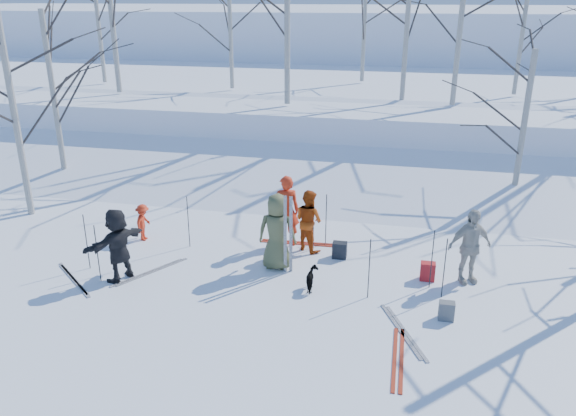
% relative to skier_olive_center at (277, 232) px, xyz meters
% --- Properties ---
extents(ground, '(120.00, 120.00, 0.00)m').
position_rel_skier_olive_center_xyz_m(ground, '(0.14, -0.98, -0.90)').
color(ground, white).
rests_on(ground, ground).
extents(snow_ramp, '(70.00, 9.49, 4.12)m').
position_rel_skier_olive_center_xyz_m(snow_ramp, '(0.14, 6.02, -0.75)').
color(snow_ramp, white).
rests_on(snow_ramp, ground).
extents(snow_plateau, '(70.00, 18.00, 2.20)m').
position_rel_skier_olive_center_xyz_m(snow_plateau, '(0.14, 16.02, 0.10)').
color(snow_plateau, white).
rests_on(snow_plateau, ground).
extents(far_hill, '(90.00, 30.00, 6.00)m').
position_rel_skier_olive_center_xyz_m(far_hill, '(0.14, 37.02, 1.10)').
color(far_hill, white).
rests_on(far_hill, ground).
extents(skier_olive_center, '(0.91, 0.63, 1.80)m').
position_rel_skier_olive_center_xyz_m(skier_olive_center, '(0.00, 0.00, 0.00)').
color(skier_olive_center, '#505533').
rests_on(skier_olive_center, ground).
extents(skier_red_north, '(0.76, 0.60, 1.84)m').
position_rel_skier_olive_center_xyz_m(skier_red_north, '(-0.08, 1.30, 0.02)').
color(skier_red_north, red).
rests_on(skier_red_north, ground).
extents(skier_redor_behind, '(0.96, 0.91, 1.56)m').
position_rel_skier_olive_center_xyz_m(skier_redor_behind, '(0.53, 1.14, -0.12)').
color(skier_redor_behind, '#B03F0D').
rests_on(skier_redor_behind, ground).
extents(skier_red_seated, '(0.38, 0.64, 0.97)m').
position_rel_skier_olive_center_xyz_m(skier_red_seated, '(-3.73, 0.81, -0.42)').
color(skier_red_seated, red).
rests_on(skier_red_seated, ground).
extents(skier_cream_east, '(1.08, 0.79, 1.70)m').
position_rel_skier_olive_center_xyz_m(skier_cream_east, '(4.24, 0.23, -0.05)').
color(skier_cream_east, beige).
rests_on(skier_cream_east, ground).
extents(skier_grey_west, '(1.07, 1.61, 1.67)m').
position_rel_skier_olive_center_xyz_m(skier_grey_west, '(-3.28, -1.29, -0.07)').
color(skier_grey_west, black).
rests_on(skier_grey_west, ground).
extents(dog, '(0.36, 0.62, 0.49)m').
position_rel_skier_olive_center_xyz_m(dog, '(0.98, -0.87, -0.66)').
color(dog, black).
rests_on(dog, ground).
extents(upright_ski_left, '(0.10, 0.17, 1.90)m').
position_rel_skier_olive_center_xyz_m(upright_ski_left, '(0.25, -0.23, 0.05)').
color(upright_ski_left, silver).
rests_on(upright_ski_left, ground).
extents(upright_ski_right, '(0.12, 0.23, 1.89)m').
position_rel_skier_olive_center_xyz_m(upright_ski_right, '(0.37, -0.22, 0.05)').
color(upright_ski_right, silver).
rests_on(upright_ski_right, ground).
extents(ski_pair_a, '(0.23, 1.90, 0.02)m').
position_rel_skier_olive_center_xyz_m(ski_pair_a, '(2.88, -2.98, -0.89)').
color(ski_pair_a, '#A12C17').
rests_on(ski_pair_a, ground).
extents(ski_pair_b, '(2.07, 2.10, 0.02)m').
position_rel_skier_olive_center_xyz_m(ski_pair_b, '(-4.30, -1.58, -0.89)').
color(ski_pair_b, silver).
rests_on(ski_pair_b, ground).
extents(ski_pair_c, '(0.39, 1.92, 0.02)m').
position_rel_skier_olive_center_xyz_m(ski_pair_c, '(0.21, 1.43, -0.89)').
color(ski_pair_c, '#A12C17').
rests_on(ski_pair_c, ground).
extents(ski_pair_d, '(1.89, 2.08, 0.02)m').
position_rel_skier_olive_center_xyz_m(ski_pair_d, '(-2.79, -0.88, -0.89)').
color(ski_pair_d, silver).
rests_on(ski_pair_d, ground).
extents(ski_pair_e, '(1.62, 2.05, 0.02)m').
position_rel_skier_olive_center_xyz_m(ski_pair_e, '(2.95, -2.10, -0.89)').
color(ski_pair_e, silver).
rests_on(ski_pair_e, ground).
extents(ski_pole_a, '(0.02, 0.02, 1.34)m').
position_rel_skier_olive_center_xyz_m(ski_pole_a, '(-2.43, 0.66, -0.23)').
color(ski_pole_a, black).
rests_on(ski_pole_a, ground).
extents(ski_pole_b, '(0.02, 0.02, 1.34)m').
position_rel_skier_olive_center_xyz_m(ski_pole_b, '(-3.67, -1.49, -0.23)').
color(ski_pole_b, black).
rests_on(ski_pole_b, ground).
extents(ski_pole_c, '(0.02, 0.02, 1.34)m').
position_rel_skier_olive_center_xyz_m(ski_pole_c, '(0.65, 1.15, -0.23)').
color(ski_pole_c, black).
rests_on(ski_pole_c, ground).
extents(ski_pole_d, '(0.02, 0.02, 1.34)m').
position_rel_skier_olive_center_xyz_m(ski_pole_d, '(3.45, -0.22, -0.23)').
color(ski_pole_d, black).
rests_on(ski_pole_d, ground).
extents(ski_pole_e, '(0.02, 0.02, 1.34)m').
position_rel_skier_olive_center_xyz_m(ski_pole_e, '(2.18, -0.95, -0.23)').
color(ski_pole_e, black).
rests_on(ski_pole_e, ground).
extents(ski_pole_f, '(0.02, 0.02, 1.34)m').
position_rel_skier_olive_center_xyz_m(ski_pole_f, '(-4.25, -0.98, -0.23)').
color(ski_pole_f, black).
rests_on(ski_pole_f, ground).
extents(ski_pole_g, '(0.02, 0.02, 1.34)m').
position_rel_skier_olive_center_xyz_m(ski_pole_g, '(0.90, 1.55, -0.23)').
color(ski_pole_g, black).
rests_on(ski_pole_g, ground).
extents(ski_pole_h, '(0.02, 0.02, 1.34)m').
position_rel_skier_olive_center_xyz_m(ski_pole_h, '(-3.55, -0.97, -0.23)').
color(ski_pole_h, black).
rests_on(ski_pole_h, ground).
extents(ski_pole_i, '(0.02, 0.02, 1.34)m').
position_rel_skier_olive_center_xyz_m(ski_pole_i, '(3.70, -0.59, -0.23)').
color(ski_pole_i, black).
rests_on(ski_pole_i, ground).
extents(backpack_red, '(0.32, 0.22, 0.42)m').
position_rel_skier_olive_center_xyz_m(backpack_red, '(3.41, 0.12, -0.69)').
color(backpack_red, '#B41B1E').
rests_on(backpack_red, ground).
extents(backpack_grey, '(0.30, 0.20, 0.38)m').
position_rel_skier_olive_center_xyz_m(backpack_grey, '(3.75, -1.48, -0.71)').
color(backpack_grey, '#505457').
rests_on(backpack_grey, ground).
extents(backpack_dark, '(0.34, 0.24, 0.40)m').
position_rel_skier_olive_center_xyz_m(backpack_dark, '(1.35, 0.82, -0.70)').
color(backpack_dark, black).
rests_on(backpack_dark, ground).
extents(birch_plateau_b, '(4.28, 4.28, 5.25)m').
position_rel_skier_olive_center_xyz_m(birch_plateau_b, '(-11.10, 12.37, 3.93)').
color(birch_plateau_b, silver).
rests_on(birch_plateau_b, snow_plateau).
extents(birch_plateau_c, '(3.62, 3.62, 4.31)m').
position_rel_skier_olive_center_xyz_m(birch_plateau_c, '(-4.81, 11.88, 3.46)').
color(birch_plateau_c, silver).
rests_on(birch_plateau_c, snow_plateau).
extents(birch_plateau_e, '(5.20, 5.20, 6.57)m').
position_rel_skier_olive_center_xyz_m(birch_plateau_e, '(-1.71, 8.81, 4.59)').
color(birch_plateau_e, silver).
rests_on(birch_plateau_e, snow_plateau).
extents(birch_plateau_f, '(3.65, 3.65, 4.35)m').
position_rel_skier_olive_center_xyz_m(birch_plateau_f, '(6.78, 12.79, 3.48)').
color(birch_plateau_f, silver).
rests_on(birch_plateau_f, snow_plateau).
extents(birch_plateau_g, '(4.64, 4.64, 5.77)m').
position_rel_skier_olive_center_xyz_m(birch_plateau_g, '(2.40, 10.49, 4.18)').
color(birch_plateau_g, silver).
rests_on(birch_plateau_g, snow_plateau).
extents(birch_plateau_h, '(4.82, 4.82, 6.03)m').
position_rel_skier_olive_center_xyz_m(birch_plateau_h, '(4.23, 9.86, 4.31)').
color(birch_plateau_h, silver).
rests_on(birch_plateau_h, snow_plateau).
extents(birch_plateau_j, '(4.16, 4.16, 5.08)m').
position_rel_skier_olive_center_xyz_m(birch_plateau_j, '(0.44, 15.20, 3.84)').
color(birch_plateau_j, silver).
rests_on(birch_plateau_j, snow_plateau).
extents(birch_edge_a, '(4.55, 4.55, 5.65)m').
position_rel_skier_olive_center_xyz_m(birch_edge_a, '(-7.78, 1.81, 1.92)').
color(birch_edge_a, silver).
rests_on(birch_edge_a, ground).
extents(birch_edge_d, '(4.50, 4.50, 5.57)m').
position_rel_skier_olive_center_xyz_m(birch_edge_d, '(-8.51, 4.70, 1.88)').
color(birch_edge_d, silver).
rests_on(birch_edge_d, ground).
extents(birch_edge_e, '(3.81, 3.81, 4.58)m').
position_rel_skier_olive_center_xyz_m(birch_edge_e, '(5.96, 5.45, 1.39)').
color(birch_edge_e, silver).
rests_on(birch_edge_e, ground).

